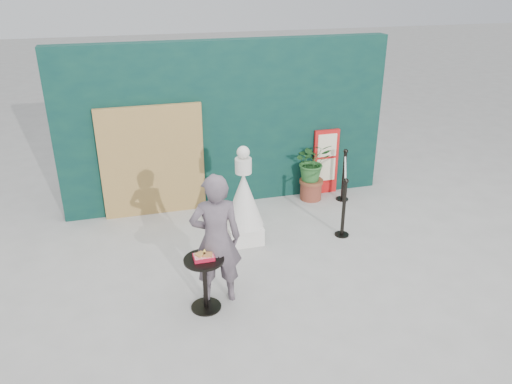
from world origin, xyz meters
name	(u,v)px	position (x,y,z in m)	size (l,w,h in m)	color
ground	(279,292)	(0.00, 0.00, 0.00)	(60.00, 60.00, 0.00)	#ADAAA5
back_wall	(227,125)	(0.00, 3.15, 1.50)	(6.00, 0.30, 3.00)	#092A29
bamboo_fence	(153,162)	(-1.40, 2.94, 1.00)	(1.80, 0.08, 2.00)	tan
woman	(216,240)	(-0.85, 0.09, 0.91)	(0.66, 0.44, 1.82)	#675963
menu_board	(326,162)	(1.90, 2.95, 0.65)	(0.50, 0.07, 1.30)	red
statue	(244,204)	(-0.11, 1.53, 0.67)	(0.64, 0.64, 1.64)	white
cafe_table	(205,276)	(-1.04, -0.07, 0.50)	(0.52, 0.52, 0.75)	black
food_basket	(204,256)	(-1.04, -0.07, 0.79)	(0.26, 0.19, 0.11)	red
planter	(312,167)	(1.53, 2.75, 0.67)	(0.68, 0.59, 1.15)	brown
stanchion_barrier	(344,191)	(1.81, 1.90, 0.49)	(0.84, 1.54, 1.03)	black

